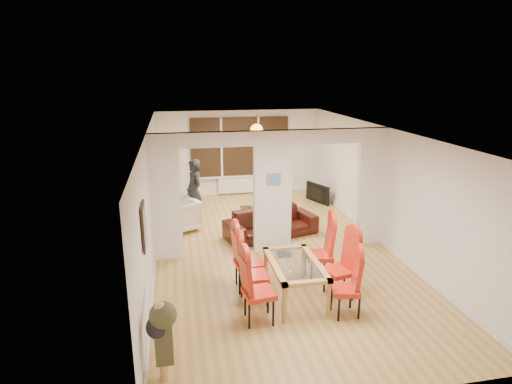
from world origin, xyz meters
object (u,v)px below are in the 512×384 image
object	(u,v)px
person	(194,193)
sofa	(271,223)
bowl	(252,207)
dining_chair_la	(259,288)
dining_chair_rb	(339,266)
dining_chair_lc	(248,259)
coffee_table	(258,211)
armchair	(180,215)
dining_table	(295,281)
dining_chair_ra	(346,285)
dining_chair_lb	(254,271)
television	(315,194)
bottle	(259,203)
dining_chair_rc	(319,251)

from	to	relation	value
person	sofa	bearing A→B (deg)	37.15
bowl	dining_chair_la	bearing A→B (deg)	-99.17
dining_chair_rb	dining_chair_lc	bearing A→B (deg)	146.33
coffee_table	bowl	world-z (taller)	bowl
person	bowl	bearing A→B (deg)	85.13
armchair	dining_table	bearing A→B (deg)	1.67
dining_chair_ra	dining_chair_la	bearing A→B (deg)	-169.09
dining_chair_lc	person	world-z (taller)	person
dining_chair_lb	person	xyz separation A→B (m)	(-0.76, 3.98, 0.27)
sofa	person	xyz separation A→B (m)	(-1.71, 1.11, 0.52)
armchair	person	xyz separation A→B (m)	(0.38, 0.33, 0.45)
dining_chair_la	dining_chair_lc	bearing A→B (deg)	81.36
person	television	distance (m)	3.78
bottle	television	bearing A→B (deg)	21.25
bowl	sofa	bearing A→B (deg)	-83.37
person	bottle	distance (m)	1.85
dining_chair_la	dining_chair_ra	bearing A→B (deg)	-11.14
sofa	bottle	world-z (taller)	sofa
armchair	bottle	xyz separation A→B (m)	(2.10, 0.80, -0.05)
dining_table	television	bearing A→B (deg)	68.02
person	bowl	distance (m)	1.70
dining_chair_lb	dining_chair_rb	size ratio (longest dim) A/B	1.00
dining_table	dining_chair_rb	world-z (taller)	dining_chair_rb
dining_chair_lb	dining_chair_rb	bearing A→B (deg)	-0.14
sofa	armchair	xyz separation A→B (m)	(-2.09, 0.78, 0.07)
dining_chair_rc	dining_chair_rb	bearing A→B (deg)	-68.89
bowl	person	bearing A→B (deg)	-165.07
dining_chair_la	dining_chair_lc	size ratio (longest dim) A/B	0.98
dining_chair_la	dining_chair_rb	xyz separation A→B (m)	(1.49, 0.49, -0.00)
dining_chair_lc	bowl	size ratio (longest dim) A/B	5.65
person	dining_chair_lb	bearing A→B (deg)	-8.92
dining_chair_la	armchair	bearing A→B (deg)	97.18
dining_table	person	size ratio (longest dim) A/B	0.86
dining_chair_lc	bottle	distance (m)	4.08
dining_table	bowl	xyz separation A→B (m)	(0.07, 4.42, -0.11)
bowl	armchair	bearing A→B (deg)	-158.85
dining_chair_ra	person	bearing A→B (deg)	128.94
dining_chair_lb	dining_chair_lc	xyz separation A→B (m)	(-0.02, 0.48, 0.01)
person	bowl	size ratio (longest dim) A/B	8.23
dining_chair_ra	dining_chair_rb	xyz separation A→B (m)	(0.11, 0.57, 0.04)
dining_chair_ra	bottle	world-z (taller)	dining_chair_ra
television	sofa	bearing A→B (deg)	118.60
dining_chair_ra	dining_chair_lc	bearing A→B (deg)	154.65
dining_chair_lc	dining_chair_ra	distance (m)	1.77
dining_chair_rc	television	xyz separation A→B (m)	(1.47, 4.60, -0.30)
dining_chair_lb	dining_chair_ra	distance (m)	1.50
sofa	dining_chair_rc	bearing A→B (deg)	-97.14
television	bowl	size ratio (longest dim) A/B	4.79
armchair	bottle	bearing A→B (deg)	85.80
bottle	dining_chair_la	bearing A→B (deg)	-101.19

